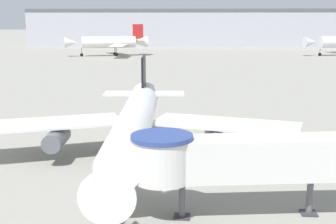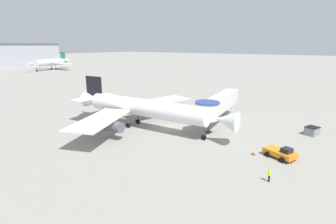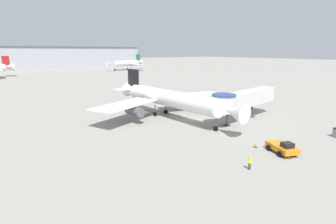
{
  "view_description": "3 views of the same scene",
  "coord_description": "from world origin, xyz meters",
  "px_view_note": "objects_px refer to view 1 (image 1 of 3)",
  "views": [
    {
      "loc": [
        3.51,
        -36.68,
        13.44
      ],
      "look_at": [
        0.11,
        5.29,
        4.7
      ],
      "focal_mm": 50.0,
      "sensor_mm": 36.0,
      "label": 1
    },
    {
      "loc": [
        -37.92,
        -27.05,
        15.04
      ],
      "look_at": [
        -3.29,
        -2.1,
        4.06
      ],
      "focal_mm": 28.0,
      "sensor_mm": 36.0,
      "label": 2
    },
    {
      "loc": [
        -32.94,
        -37.17,
        13.0
      ],
      "look_at": [
        -8.12,
        -3.31,
        3.16
      ],
      "focal_mm": 28.0,
      "sensor_mm": 36.0,
      "label": 3
    }
  ],
  "objects_px": {
    "traffic_cone_starboard_wing": "(276,171)",
    "background_jet_red_tail": "(110,42)",
    "main_airplane": "(135,124)",
    "jet_bridge": "(253,158)"
  },
  "relations": [
    {
      "from": "traffic_cone_starboard_wing",
      "to": "main_airplane",
      "type": "bearing_deg",
      "value": 169.16
    },
    {
      "from": "main_airplane",
      "to": "traffic_cone_starboard_wing",
      "type": "height_order",
      "value": "main_airplane"
    },
    {
      "from": "jet_bridge",
      "to": "background_jet_red_tail",
      "type": "height_order",
      "value": "background_jet_red_tail"
    },
    {
      "from": "main_airplane",
      "to": "background_jet_red_tail",
      "type": "relative_size",
      "value": 1.2
    },
    {
      "from": "main_airplane",
      "to": "background_jet_red_tail",
      "type": "distance_m",
      "value": 117.13
    },
    {
      "from": "traffic_cone_starboard_wing",
      "to": "background_jet_red_tail",
      "type": "relative_size",
      "value": 0.03
    },
    {
      "from": "main_airplane",
      "to": "jet_bridge",
      "type": "xyz_separation_m",
      "value": [
        9.55,
        -10.68,
        0.37
      ]
    },
    {
      "from": "traffic_cone_starboard_wing",
      "to": "background_jet_red_tail",
      "type": "bearing_deg",
      "value": 108.06
    },
    {
      "from": "main_airplane",
      "to": "jet_bridge",
      "type": "distance_m",
      "value": 14.33
    },
    {
      "from": "background_jet_red_tail",
      "to": "main_airplane",
      "type": "bearing_deg",
      "value": -6.03
    }
  ]
}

